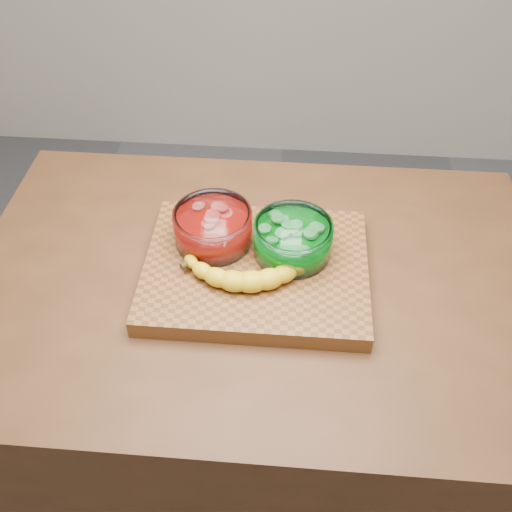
{
  "coord_description": "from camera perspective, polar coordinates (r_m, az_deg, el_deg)",
  "views": [
    {
      "loc": [
        0.06,
        -0.79,
        1.77
      ],
      "look_at": [
        0.0,
        0.0,
        0.96
      ],
      "focal_mm": 40.0,
      "sensor_mm": 36.0,
      "label": 1
    }
  ],
  "objects": [
    {
      "name": "ground",
      "position": [
        1.94,
        0.0,
        -20.3
      ],
      "size": [
        3.5,
        3.5,
        0.0
      ],
      "primitive_type": "plane",
      "color": "#535358",
      "rests_on": "ground"
    },
    {
      "name": "counter",
      "position": [
        1.54,
        0.0,
        -13.42
      ],
      "size": [
        1.2,
        0.8,
        0.9
      ],
      "primitive_type": "cube",
      "color": "#4F2E17",
      "rests_on": "ground"
    },
    {
      "name": "cutting_board",
      "position": [
        1.16,
        0.0,
        -1.38
      ],
      "size": [
        0.45,
        0.35,
        0.04
      ],
      "primitive_type": "cube",
      "color": "brown",
      "rests_on": "counter"
    },
    {
      "name": "bowl_red",
      "position": [
        1.17,
        -4.3,
        2.87
      ],
      "size": [
        0.16,
        0.16,
        0.08
      ],
      "color": "white",
      "rests_on": "cutting_board"
    },
    {
      "name": "bowl_green",
      "position": [
        1.15,
        3.69,
        1.68
      ],
      "size": [
        0.16,
        0.16,
        0.07
      ],
      "color": "white",
      "rests_on": "cutting_board"
    },
    {
      "name": "banana",
      "position": [
        1.12,
        -0.81,
        -1.04
      ],
      "size": [
        0.29,
        0.15,
        0.04
      ],
      "primitive_type": null,
      "color": "yellow",
      "rests_on": "cutting_board"
    }
  ]
}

